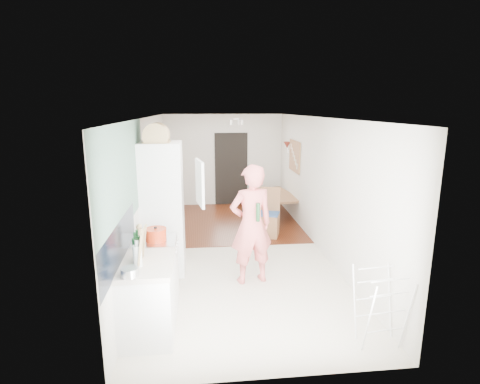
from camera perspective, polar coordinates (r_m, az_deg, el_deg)
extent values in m
cube|color=beige|center=(7.26, -0.59, -8.86)|extent=(3.20, 7.00, 0.01)
cube|color=#542513|center=(9.00, -1.72, -4.49)|extent=(3.20, 3.30, 0.01)
cube|color=slate|center=(4.88, -17.21, 2.43)|extent=(0.02, 3.00, 1.30)
cube|color=black|center=(4.54, -17.86, -7.56)|extent=(0.02, 1.90, 0.50)
cube|color=black|center=(10.37, -1.35, 3.48)|extent=(0.90, 0.04, 2.00)
cube|color=white|center=(4.78, -13.78, -15.68)|extent=(0.60, 0.90, 0.86)
cube|color=beige|center=(4.58, -14.09, -10.61)|extent=(0.62, 0.92, 0.06)
cube|color=white|center=(5.44, -12.75, -11.84)|extent=(0.60, 0.60, 0.88)
cube|color=silver|center=(5.27, -13.00, -7.29)|extent=(0.60, 0.60, 0.04)
cube|color=white|center=(6.18, -11.72, -2.52)|extent=(0.66, 0.66, 2.15)
cube|color=white|center=(5.75, -6.15, 1.39)|extent=(0.14, 0.56, 0.70)
cube|color=white|center=(6.05, -9.00, 1.88)|extent=(0.02, 0.52, 0.66)
cube|color=tan|center=(8.97, 8.34, 5.44)|extent=(0.03, 0.90, 0.70)
cube|color=olive|center=(8.97, 8.25, 5.44)|extent=(0.00, 0.94, 0.74)
cone|color=maroon|center=(9.57, 7.19, 7.13)|extent=(0.18, 0.18, 0.16)
imported|color=#E36966|center=(5.68, 1.74, -3.39)|extent=(0.90, 0.69, 2.20)
imported|color=olive|center=(9.43, 5.40, -2.23)|extent=(0.98, 1.49, 0.49)
cube|color=slate|center=(8.28, 1.91, -2.64)|extent=(0.41, 0.41, 0.18)
cylinder|color=red|center=(5.20, -12.70, -6.33)|extent=(0.32, 0.32, 0.17)
cylinder|color=silver|center=(4.23, -16.45, -11.63)|extent=(0.23, 0.23, 0.09)
cylinder|color=#184420|center=(5.52, 2.75, -3.10)|extent=(0.06, 0.06, 0.28)
cylinder|color=#184420|center=(4.53, -15.62, -8.58)|extent=(0.08, 0.08, 0.29)
cylinder|color=#184420|center=(4.58, -15.32, -8.26)|extent=(0.08, 0.08, 0.30)
cylinder|color=silver|center=(4.43, -15.34, -9.39)|extent=(0.11, 0.11, 0.25)
cylinder|color=tan|center=(5.04, -15.14, -6.74)|extent=(0.07, 0.07, 0.22)
cylinder|color=tan|center=(5.04, -15.00, -6.68)|extent=(0.07, 0.07, 0.23)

